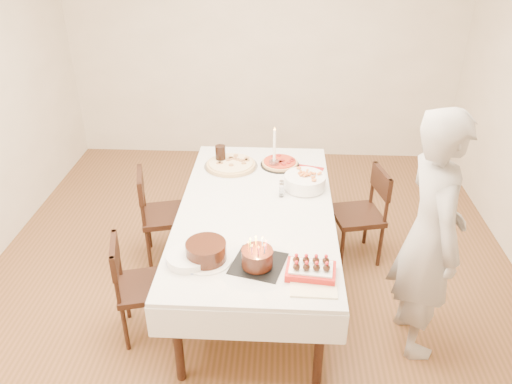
{
  "coord_description": "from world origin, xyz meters",
  "views": [
    {
      "loc": [
        0.21,
        -3.21,
        2.68
      ],
      "look_at": [
        0.05,
        -0.06,
        0.88
      ],
      "focal_mm": 35.0,
      "sensor_mm": 36.0,
      "label": 1
    }
  ],
  "objects_px": {
    "chair_left_dessert": "(146,287)",
    "strawberry_box": "(311,270)",
    "cola_glass": "(220,155)",
    "chair_right_savory": "(357,215)",
    "layer_cake": "(206,252)",
    "chair_left_savory": "(166,215)",
    "pasta_bowl": "(305,182)",
    "pizza_pepperoni": "(280,163)",
    "person": "(430,237)",
    "taper_candle": "(274,148)",
    "birthday_cake": "(257,253)",
    "pizza_white": "(231,165)",
    "dining_table": "(256,249)"
  },
  "relations": [
    {
      "from": "chair_left_dessert",
      "to": "strawberry_box",
      "type": "distance_m",
      "value": 1.2
    },
    {
      "from": "cola_glass",
      "to": "chair_right_savory",
      "type": "bearing_deg",
      "value": -12.64
    },
    {
      "from": "chair_right_savory",
      "to": "layer_cake",
      "type": "xyz_separation_m",
      "value": [
        -1.11,
        -1.11,
        0.39
      ]
    },
    {
      "from": "chair_left_savory",
      "to": "pasta_bowl",
      "type": "xyz_separation_m",
      "value": [
        1.15,
        -0.06,
        0.39
      ]
    },
    {
      "from": "pasta_bowl",
      "to": "layer_cake",
      "type": "distance_m",
      "value": 1.16
    },
    {
      "from": "pizza_pepperoni",
      "to": "pasta_bowl",
      "type": "distance_m",
      "value": 0.45
    },
    {
      "from": "pizza_pepperoni",
      "to": "layer_cake",
      "type": "height_order",
      "value": "layer_cake"
    },
    {
      "from": "person",
      "to": "taper_candle",
      "type": "bearing_deg",
      "value": 36.26
    },
    {
      "from": "taper_candle",
      "to": "strawberry_box",
      "type": "xyz_separation_m",
      "value": [
        0.25,
        -1.41,
        -0.15
      ]
    },
    {
      "from": "person",
      "to": "layer_cake",
      "type": "height_order",
      "value": "person"
    },
    {
      "from": "chair_left_dessert",
      "to": "strawberry_box",
      "type": "bearing_deg",
      "value": 153.15
    },
    {
      "from": "pasta_bowl",
      "to": "birthday_cake",
      "type": "bearing_deg",
      "value": -107.81
    },
    {
      "from": "person",
      "to": "layer_cake",
      "type": "relative_size",
      "value": 5.34
    },
    {
      "from": "pizza_white",
      "to": "taper_candle",
      "type": "distance_m",
      "value": 0.41
    },
    {
      "from": "chair_right_savory",
      "to": "pizza_pepperoni",
      "type": "bearing_deg",
      "value": 146.65
    },
    {
      "from": "dining_table",
      "to": "cola_glass",
      "type": "height_order",
      "value": "cola_glass"
    },
    {
      "from": "dining_table",
      "to": "pizza_pepperoni",
      "type": "height_order",
      "value": "pizza_pepperoni"
    },
    {
      "from": "birthday_cake",
      "to": "strawberry_box",
      "type": "xyz_separation_m",
      "value": [
        0.33,
        -0.06,
        -0.06
      ]
    },
    {
      "from": "taper_candle",
      "to": "cola_glass",
      "type": "height_order",
      "value": "taper_candle"
    },
    {
      "from": "chair_left_savory",
      "to": "layer_cake",
      "type": "bearing_deg",
      "value": 102.08
    },
    {
      "from": "cola_glass",
      "to": "birthday_cake",
      "type": "height_order",
      "value": "birthday_cake"
    },
    {
      "from": "chair_right_savory",
      "to": "strawberry_box",
      "type": "bearing_deg",
      "value": -123.39
    },
    {
      "from": "pizza_pepperoni",
      "to": "strawberry_box",
      "type": "distance_m",
      "value": 1.49
    },
    {
      "from": "pasta_bowl",
      "to": "cola_glass",
      "type": "distance_m",
      "value": 0.82
    },
    {
      "from": "birthday_cake",
      "to": "pasta_bowl",
      "type": "bearing_deg",
      "value": 72.19
    },
    {
      "from": "chair_left_savory",
      "to": "pasta_bowl",
      "type": "relative_size",
      "value": 2.61
    },
    {
      "from": "chair_left_savory",
      "to": "strawberry_box",
      "type": "bearing_deg",
      "value": 121.34
    },
    {
      "from": "layer_cake",
      "to": "person",
      "type": "bearing_deg",
      "value": 6.27
    },
    {
      "from": "chair_left_dessert",
      "to": "pizza_white",
      "type": "distance_m",
      "value": 1.33
    },
    {
      "from": "pizza_pepperoni",
      "to": "strawberry_box",
      "type": "xyz_separation_m",
      "value": [
        0.2,
        -1.47,
        0.02
      ]
    },
    {
      "from": "strawberry_box",
      "to": "chair_left_dessert",
      "type": "bearing_deg",
      "value": 167.64
    },
    {
      "from": "dining_table",
      "to": "chair_left_savory",
      "type": "distance_m",
      "value": 0.87
    },
    {
      "from": "pizza_pepperoni",
      "to": "strawberry_box",
      "type": "height_order",
      "value": "strawberry_box"
    },
    {
      "from": "chair_left_dessert",
      "to": "pizza_pepperoni",
      "type": "distance_m",
      "value": 1.57
    },
    {
      "from": "chair_right_savory",
      "to": "taper_candle",
      "type": "bearing_deg",
      "value": 152.67
    },
    {
      "from": "pizza_white",
      "to": "birthday_cake",
      "type": "bearing_deg",
      "value": -77.77
    },
    {
      "from": "pasta_bowl",
      "to": "layer_cake",
      "type": "bearing_deg",
      "value": -123.9
    },
    {
      "from": "pasta_bowl",
      "to": "taper_candle",
      "type": "relative_size",
      "value": 0.85
    },
    {
      "from": "pasta_bowl",
      "to": "birthday_cake",
      "type": "xyz_separation_m",
      "value": [
        -0.33,
        -1.01,
        0.04
      ]
    },
    {
      "from": "dining_table",
      "to": "chair_left_dessert",
      "type": "bearing_deg",
      "value": -145.05
    },
    {
      "from": "dining_table",
      "to": "pizza_pepperoni",
      "type": "relative_size",
      "value": 6.42
    },
    {
      "from": "chair_left_dessert",
      "to": "cola_glass",
      "type": "distance_m",
      "value": 1.37
    },
    {
      "from": "layer_cake",
      "to": "strawberry_box",
      "type": "height_order",
      "value": "layer_cake"
    },
    {
      "from": "person",
      "to": "strawberry_box",
      "type": "bearing_deg",
      "value": 104.11
    },
    {
      "from": "chair_left_savory",
      "to": "pizza_pepperoni",
      "type": "relative_size",
      "value": 2.54
    },
    {
      "from": "chair_left_savory",
      "to": "pizza_pepperoni",
      "type": "height_order",
      "value": "chair_left_savory"
    },
    {
      "from": "pizza_white",
      "to": "layer_cake",
      "type": "height_order",
      "value": "layer_cake"
    },
    {
      "from": "chair_right_savory",
      "to": "birthday_cake",
      "type": "xyz_separation_m",
      "value": [
        -0.79,
        -1.16,
        0.43
      ]
    },
    {
      "from": "birthday_cake",
      "to": "strawberry_box",
      "type": "relative_size",
      "value": 0.66
    },
    {
      "from": "chair_left_savory",
      "to": "person",
      "type": "bearing_deg",
      "value": 141.53
    }
  ]
}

